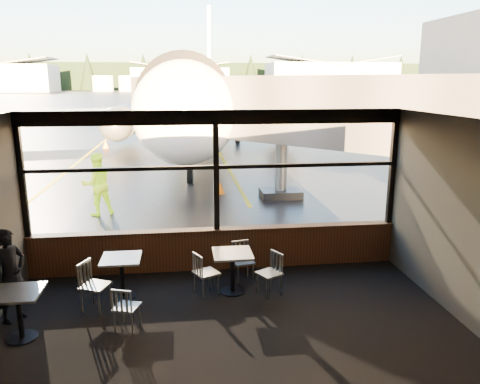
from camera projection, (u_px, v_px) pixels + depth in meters
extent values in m
plane|color=black|center=(182.00, 96.00, 126.24)|extent=(520.00, 520.00, 0.00)
cube|color=black|center=(232.00, 339.00, 7.56)|extent=(8.00, 6.00, 0.01)
cube|color=#38332D|center=(231.00, 122.00, 6.75)|extent=(8.00, 6.00, 0.04)
cube|color=#4A443B|center=(474.00, 227.00, 7.65)|extent=(0.04, 6.00, 3.50)
cube|color=#4A443B|center=(268.00, 344.00, 4.26)|extent=(8.00, 0.04, 3.50)
cube|color=#4E2A17|center=(217.00, 249.00, 10.35)|extent=(8.00, 0.28, 0.90)
cube|color=black|center=(215.00, 117.00, 9.68)|extent=(8.00, 0.18, 0.30)
cube|color=black|center=(22.00, 176.00, 9.46)|extent=(0.12, 0.12, 2.60)
cube|color=black|center=(216.00, 172.00, 9.95)|extent=(0.12, 0.12, 2.60)
cube|color=black|center=(392.00, 167.00, 10.43)|extent=(0.12, 0.12, 2.60)
cube|color=black|center=(216.00, 167.00, 9.92)|extent=(8.00, 0.10, 0.08)
imported|color=black|center=(10.00, 275.00, 8.02)|extent=(0.67, 0.73, 1.66)
imported|color=#BFF219|center=(97.00, 184.00, 14.43)|extent=(1.17, 1.07, 1.95)
cone|color=#F24A07|center=(220.00, 188.00, 17.30)|extent=(0.32, 0.32, 0.45)
cone|color=orange|center=(106.00, 144.00, 28.98)|extent=(0.38, 0.38, 0.53)
cylinder|color=silver|center=(103.00, 84.00, 181.66)|extent=(8.00, 8.00, 6.00)
cylinder|color=silver|center=(129.00, 84.00, 182.90)|extent=(8.00, 8.00, 6.00)
cylinder|color=silver|center=(155.00, 83.00, 184.13)|extent=(8.00, 8.00, 6.00)
cube|color=black|center=(180.00, 76.00, 211.68)|extent=(360.00, 3.00, 12.00)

